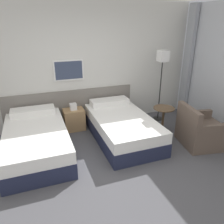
# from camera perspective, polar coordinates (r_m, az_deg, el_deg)

# --- Properties ---
(ground_plane) EXTENTS (16.00, 16.00, 0.00)m
(ground_plane) POSITION_cam_1_polar(r_m,az_deg,el_deg) (3.50, 3.29, -17.29)
(ground_plane) COLOR #47474C
(wall_headboard) EXTENTS (10.00, 0.10, 2.70)m
(wall_headboard) POSITION_cam_1_polar(r_m,az_deg,el_deg) (4.95, -7.34, 11.25)
(wall_headboard) COLOR silver
(wall_headboard) RESTS_ON ground_plane
(bed_near_door) EXTENTS (1.08, 1.95, 0.62)m
(bed_near_door) POSITION_cam_1_polar(r_m,az_deg,el_deg) (4.21, -19.13, -7.05)
(bed_near_door) COLOR #1E233D
(bed_near_door) RESTS_ON ground_plane
(bed_near_window) EXTENTS (1.08, 1.95, 0.62)m
(bed_near_window) POSITION_cam_1_polar(r_m,az_deg,el_deg) (4.49, 2.45, -3.81)
(bed_near_window) COLOR #1E233D
(bed_near_window) RESTS_ON ground_plane
(nightstand) EXTENTS (0.45, 0.36, 0.61)m
(nightstand) POSITION_cam_1_polar(r_m,az_deg,el_deg) (4.93, -9.86, -1.80)
(nightstand) COLOR #9E7A51
(nightstand) RESTS_ON ground_plane
(floor_lamp) EXTENTS (0.24, 0.24, 1.66)m
(floor_lamp) POSITION_cam_1_polar(r_m,az_deg,el_deg) (5.20, 13.02, 12.17)
(floor_lamp) COLOR black
(floor_lamp) RESTS_ON ground_plane
(side_table) EXTENTS (0.43, 0.43, 0.61)m
(side_table) POSITION_cam_1_polar(r_m,az_deg,el_deg) (4.68, 13.24, -1.05)
(side_table) COLOR brown
(side_table) RESTS_ON ground_plane
(armchair) EXTENTS (0.92, 0.89, 0.80)m
(armchair) POSITION_cam_1_polar(r_m,az_deg,el_deg) (4.60, 22.31, -4.85)
(armchair) COLOR brown
(armchair) RESTS_ON ground_plane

